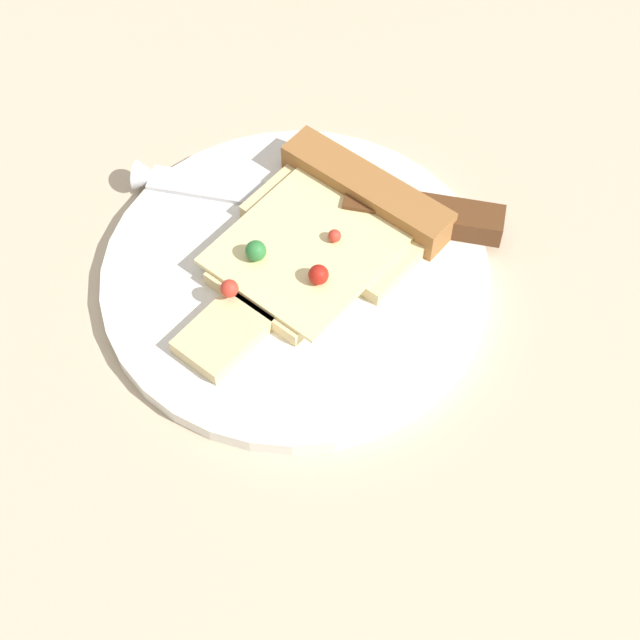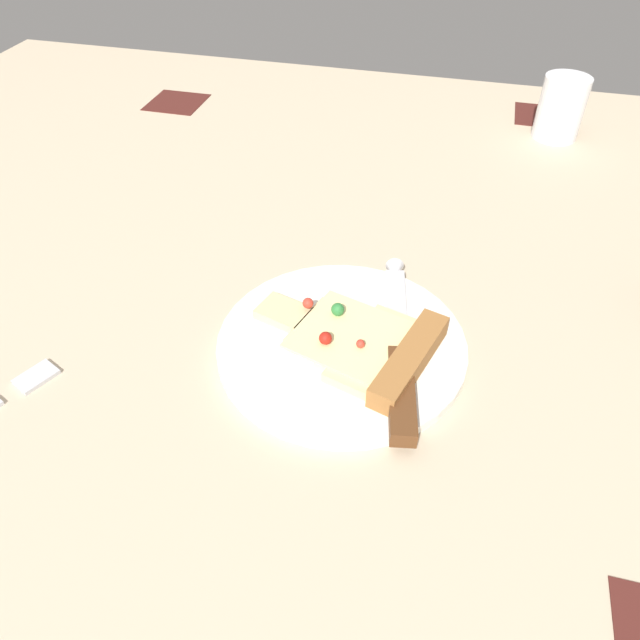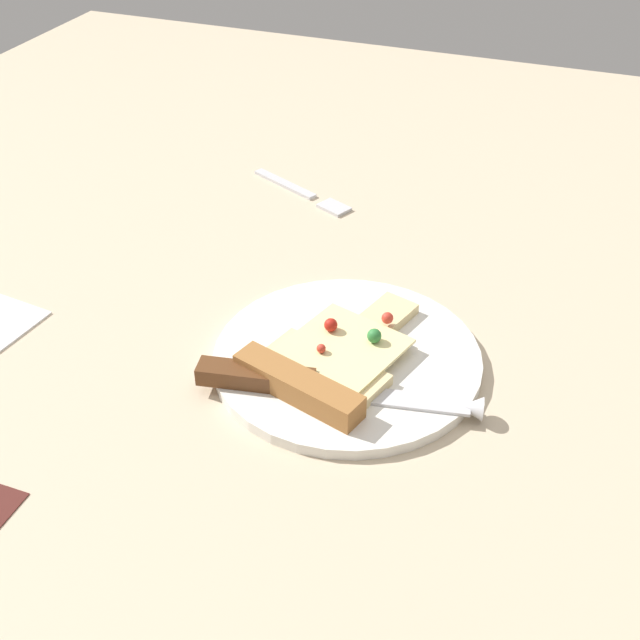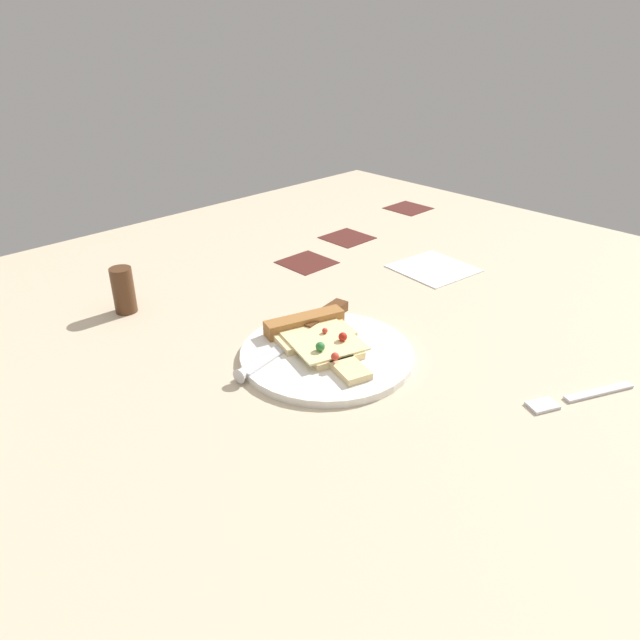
{
  "view_description": "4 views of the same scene",
  "coord_description": "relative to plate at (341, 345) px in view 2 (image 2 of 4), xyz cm",
  "views": [
    {
      "loc": [
        9.91,
        -24.69,
        47.03
      ],
      "look_at": [
        -1.66,
        3.12,
        2.52
      ],
      "focal_mm": 52.89,
      "sensor_mm": 36.0,
      "label": 1
    },
    {
      "loc": [
        34.94,
        14.96,
        40.84
      ],
      "look_at": [
        -5.06,
        4.67,
        3.03
      ],
      "focal_mm": 33.33,
      "sensor_mm": 36.0,
      "label": 2
    },
    {
      "loc": [
        -22.53,
        60.52,
        46.65
      ],
      "look_at": [
        -1.41,
        4.65,
        2.37
      ],
      "focal_mm": 45.85,
      "sensor_mm": 36.0,
      "label": 3
    },
    {
      "loc": [
        -53.89,
        -42.68,
        42.47
      ],
      "look_at": [
        -2.5,
        10.63,
        3.58
      ],
      "focal_mm": 33.08,
      "sensor_mm": 36.0,
      "label": 4
    }
  ],
  "objects": [
    {
      "name": "ground_plane",
      "position": [
        4.82,
        -6.84,
        -2.03
      ],
      "size": [
        156.06,
        156.06,
        3.0
      ],
      "color": "#C6B293",
      "rests_on": "ground"
    },
    {
      "name": "plate",
      "position": [
        0.0,
        0.0,
        0.0
      ],
      "size": [
        23.92,
        23.92,
        1.06
      ],
      "primitive_type": "cylinder",
      "color": "white",
      "rests_on": "ground_plane"
    },
    {
      "name": "pizza_slice",
      "position": [
        0.73,
        2.46,
        1.33
      ],
      "size": [
        13.67,
        18.9,
        2.58
      ],
      "rotation": [
        0.0,
        0.0,
        2.85
      ],
      "color": "beige",
      "rests_on": "plate"
    },
    {
      "name": "knife",
      "position": [
        1.39,
        5.74,
        1.14
      ],
      "size": [
        23.97,
        6.52,
        2.45
      ],
      "rotation": [
        0.0,
        0.0,
        1.76
      ],
      "color": "silver",
      "rests_on": "plate"
    },
    {
      "name": "drinking_glass",
      "position": [
        -52.97,
        21.34,
        3.99
      ],
      "size": [
        6.7,
        6.7,
        9.04
      ],
      "primitive_type": "cylinder",
      "color": "white",
      "rests_on": "ground_plane"
    }
  ]
}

